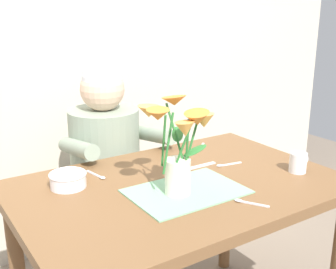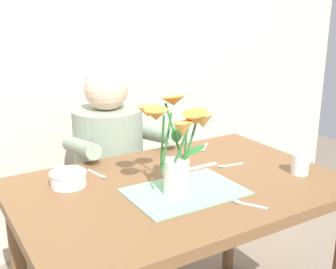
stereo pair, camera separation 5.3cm
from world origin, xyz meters
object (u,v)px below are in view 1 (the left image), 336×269
Objects in this scene: flower_vase at (179,142)px; ceramic_bowl at (68,179)px; seated_person at (106,176)px; dinner_knife at (196,167)px; coffee_cup at (298,162)px.

ceramic_bowl is at bearing 137.34° from flower_vase.
flower_vase is (-0.05, -0.70, 0.37)m from seated_person.
flower_vase is 2.54× the size of ceramic_bowl.
flower_vase is at bearing -94.33° from seated_person.
seated_person reaches higher than flower_vase.
ceramic_bowl reaches higher than dinner_knife.
ceramic_bowl is 1.46× the size of coffee_cup.
seated_person reaches higher than coffee_cup.
flower_vase is at bearing -42.66° from ceramic_bowl.
flower_vase is at bearing 170.97° from coffee_cup.
dinner_knife is (0.16, -0.52, 0.18)m from seated_person.
seated_person is at bearing 107.45° from dinner_knife.
seated_person is 0.58m from ceramic_bowl.
coffee_cup is (0.82, -0.36, 0.01)m from ceramic_bowl.
ceramic_bowl is at bearing 168.95° from dinner_knife.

